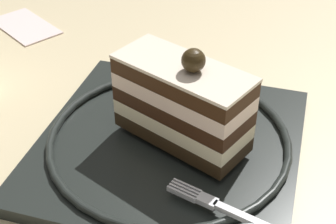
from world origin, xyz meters
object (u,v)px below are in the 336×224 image
dessert_plate (168,147)px  folded_napkin (25,26)px  fork (229,211)px  whipped_cream_dollop (151,69)px  cake_slice (182,103)px

dessert_plate → folded_napkin: size_ratio=2.54×
dessert_plate → folded_napkin: (-0.23, -0.24, -0.01)m
dessert_plate → fork: (0.08, 0.06, 0.01)m
dessert_plate → whipped_cream_dollop: bearing=-158.5°
dessert_plate → whipped_cream_dollop: 0.09m
fork → folded_napkin: 0.43m
dessert_plate → whipped_cream_dollop: size_ratio=6.14×
cake_slice → fork: bearing=30.9°
fork → whipped_cream_dollop: bearing=-149.8°
dessert_plate → whipped_cream_dollop: (-0.08, -0.03, 0.03)m
cake_slice → whipped_cream_dollop: cake_slice is taller
fork → folded_napkin: (-0.31, -0.30, -0.02)m
dessert_plate → fork: bearing=37.8°
dessert_plate → cake_slice: 0.05m
dessert_plate → folded_napkin: dessert_plate is taller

